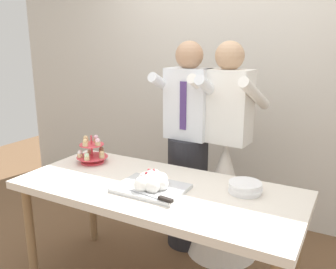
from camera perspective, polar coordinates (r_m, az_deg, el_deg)
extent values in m
cube|color=beige|center=(3.37, 10.54, 10.99)|extent=(5.20, 0.10, 2.90)
cube|color=silver|center=(2.26, -1.84, -8.85)|extent=(1.80, 0.80, 0.05)
cylinder|color=olive|center=(2.71, -21.17, -14.86)|extent=(0.06, 0.06, 0.72)
cylinder|color=olive|center=(3.10, -12.06, -10.26)|extent=(0.06, 0.06, 0.72)
cylinder|color=olive|center=(2.48, 19.84, -17.66)|extent=(0.06, 0.06, 0.72)
cylinder|color=#D83F4C|center=(2.72, -11.99, -4.30)|extent=(0.17, 0.17, 0.01)
cylinder|color=#D83F4C|center=(2.70, -12.10, -2.30)|extent=(0.01, 0.01, 0.21)
cylinder|color=#D83F4C|center=(2.71, -12.04, -3.52)|extent=(0.23, 0.23, 0.01)
cylinder|color=#D1B784|center=(2.66, -10.56, -3.44)|extent=(0.04, 0.04, 0.03)
sphere|color=#D6B27A|center=(2.65, -10.59, -2.95)|extent=(0.04, 0.04, 0.04)
cylinder|color=#D1B784|center=(2.76, -10.60, -2.78)|extent=(0.04, 0.04, 0.03)
sphere|color=brown|center=(2.75, -10.63, -2.30)|extent=(0.04, 0.04, 0.04)
cylinder|color=#D1B784|center=(2.79, -12.37, -2.66)|extent=(0.04, 0.04, 0.03)
sphere|color=white|center=(2.78, -12.40, -2.19)|extent=(0.04, 0.04, 0.04)
cylinder|color=#D1B784|center=(2.71, -13.90, -3.30)|extent=(0.04, 0.04, 0.03)
sphere|color=white|center=(2.70, -13.93, -2.82)|extent=(0.04, 0.04, 0.04)
cylinder|color=#D1B784|center=(2.63, -12.87, -3.73)|extent=(0.04, 0.04, 0.03)
sphere|color=beige|center=(2.63, -12.90, -3.23)|extent=(0.04, 0.04, 0.04)
cylinder|color=#D83F4C|center=(2.69, -12.14, -1.59)|extent=(0.18, 0.18, 0.01)
cylinder|color=#D1B784|center=(2.64, -11.19, -1.44)|extent=(0.04, 0.04, 0.03)
sphere|color=#EAB7C6|center=(2.63, -11.22, -0.94)|extent=(0.04, 0.04, 0.04)
cylinder|color=#D1B784|center=(2.73, -11.47, -0.91)|extent=(0.04, 0.04, 0.03)
sphere|color=#EAB7C6|center=(2.72, -11.50, -0.42)|extent=(0.04, 0.04, 0.04)
cylinder|color=#D1B784|center=(2.73, -13.02, -1.02)|extent=(0.04, 0.04, 0.03)
sphere|color=#D6B27A|center=(2.72, -13.05, -0.54)|extent=(0.04, 0.04, 0.04)
cylinder|color=#D1B784|center=(2.64, -13.11, -1.54)|extent=(0.04, 0.04, 0.03)
sphere|color=#D6B27A|center=(2.63, -13.14, -1.04)|extent=(0.04, 0.04, 0.04)
cube|color=silver|center=(2.19, -2.78, -8.59)|extent=(0.42, 0.31, 0.02)
sphere|color=white|center=(2.14, -1.12, -7.88)|extent=(0.09, 0.09, 0.09)
sphere|color=white|center=(2.19, -1.21, -7.25)|extent=(0.09, 0.09, 0.09)
sphere|color=white|center=(2.24, -2.16, -6.77)|extent=(0.09, 0.09, 0.09)
sphere|color=white|center=(2.23, -3.70, -7.08)|extent=(0.08, 0.08, 0.08)
sphere|color=white|center=(2.18, -3.94, -7.64)|extent=(0.07, 0.07, 0.07)
sphere|color=white|center=(2.13, -4.21, -8.02)|extent=(0.10, 0.10, 0.10)
sphere|color=white|center=(2.11, -2.54, -8.28)|extent=(0.09, 0.09, 0.09)
sphere|color=white|center=(2.17, -2.80, -7.20)|extent=(0.11, 0.11, 0.11)
sphere|color=#B21923|center=(2.17, -2.36, -5.99)|extent=(0.02, 0.02, 0.02)
sphere|color=#DB474C|center=(2.20, -3.09, -5.70)|extent=(0.02, 0.02, 0.02)
sphere|color=#DB474C|center=(2.13, -4.24, -6.78)|extent=(0.02, 0.02, 0.02)
sphere|color=#DB474C|center=(2.19, -2.98, -5.79)|extent=(0.02, 0.02, 0.02)
sphere|color=#DB474C|center=(2.18, -2.19, -5.76)|extent=(0.02, 0.02, 0.02)
sphere|color=#B21923|center=(2.14, -3.46, -6.22)|extent=(0.02, 0.02, 0.02)
cube|color=silver|center=(2.08, -3.75, -9.43)|extent=(0.23, 0.05, 0.00)
cube|color=black|center=(1.99, -0.40, -10.34)|extent=(0.09, 0.04, 0.02)
cylinder|color=white|center=(2.21, 12.20, -8.92)|extent=(0.20, 0.20, 0.01)
cylinder|color=white|center=(2.21, 12.28, -8.64)|extent=(0.20, 0.20, 0.01)
cylinder|color=white|center=(2.19, 12.36, -8.45)|extent=(0.20, 0.20, 0.01)
cylinder|color=white|center=(2.19, 12.26, -8.15)|extent=(0.20, 0.20, 0.01)
cylinder|color=white|center=(2.19, 12.30, -7.84)|extent=(0.20, 0.20, 0.01)
cylinder|color=white|center=(2.18, 12.27, -7.62)|extent=(0.20, 0.20, 0.01)
cylinder|color=#232328|center=(2.95, 3.12, -9.17)|extent=(0.32, 0.32, 0.92)
cube|color=white|center=(2.74, 3.33, 4.94)|extent=(0.35, 0.21, 0.54)
sphere|color=tan|center=(2.70, 3.45, 12.58)|extent=(0.21, 0.21, 0.21)
cylinder|color=white|center=(2.81, 0.01, 7.45)|extent=(0.10, 0.49, 0.28)
cylinder|color=white|center=(2.64, 7.14, 6.86)|extent=(0.10, 0.49, 0.28)
cube|color=#4C3372|center=(2.64, 2.43, 4.60)|extent=(0.05, 0.01, 0.36)
cone|color=white|center=(2.87, 8.90, -10.06)|extent=(0.56, 0.56, 0.92)
cube|color=white|center=(2.65, 9.52, 4.44)|extent=(0.36, 0.23, 0.54)
sphere|color=tan|center=(2.61, 9.86, 12.33)|extent=(0.21, 0.21, 0.21)
cylinder|color=white|center=(2.71, 6.12, 7.09)|extent=(0.11, 0.49, 0.28)
cylinder|color=white|center=(2.56, 13.73, 6.32)|extent=(0.11, 0.49, 0.28)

